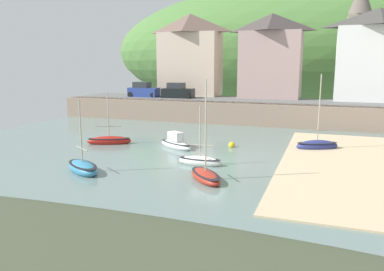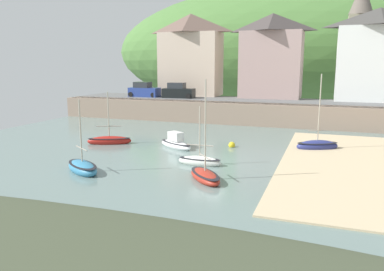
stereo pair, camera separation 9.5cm
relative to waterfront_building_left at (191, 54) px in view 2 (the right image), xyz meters
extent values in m
cube|color=slate|center=(10.37, -25.20, -8.02)|extent=(48.00, 40.00, 0.06)
ellipsoid|color=#414934|center=(10.37, -41.20, -7.72)|extent=(44.00, 10.00, 0.55)
cube|color=gray|center=(10.37, -8.20, -6.79)|extent=(48.00, 2.40, 2.40)
cube|color=#606060|center=(10.37, -4.50, -5.64)|extent=(48.00, 9.00, 0.10)
ellipsoid|color=#4B7739|center=(13.70, 30.00, 1.18)|extent=(80.00, 44.00, 26.19)
cube|color=beige|center=(0.00, 0.00, -1.35)|extent=(8.17, 4.36, 8.48)
pyramid|color=brown|center=(0.00, 0.00, 4.14)|extent=(8.47, 4.66, 2.49)
cube|color=#AF918B|center=(11.05, 0.00, -1.42)|extent=(7.55, 5.31, 8.34)
pyramid|color=#423A38|center=(11.05, 0.00, 3.87)|extent=(7.85, 5.61, 2.24)
cube|color=white|center=(23.27, 0.00, -1.30)|extent=(8.84, 5.85, 8.59)
pyramid|color=#403E3B|center=(23.27, 0.00, 4.05)|extent=(9.14, 6.15, 2.11)
cube|color=gray|center=(21.39, 4.00, -0.38)|extent=(2.80, 2.80, 10.43)
ellipsoid|color=teal|center=(3.81, -30.64, -7.75)|extent=(3.58, 3.01, 0.89)
ellipsoid|color=black|center=(3.81, -30.64, -7.50)|extent=(3.51, 2.95, 0.12)
cylinder|color=#B2A893|center=(3.81, -30.64, -5.34)|extent=(0.09, 0.09, 3.93)
cylinder|color=gray|center=(3.81, -30.64, -6.46)|extent=(1.54, 1.06, 0.07)
ellipsoid|color=white|center=(10.26, -26.49, -7.78)|extent=(3.02, 0.93, 0.77)
ellipsoid|color=black|center=(10.26, -26.49, -7.57)|extent=(2.96, 0.92, 0.12)
cylinder|color=#B2A893|center=(10.26, -26.49, -5.69)|extent=(0.09, 0.09, 3.41)
cylinder|color=gray|center=(10.26, -26.49, -6.63)|extent=(1.86, 0.08, 0.07)
ellipsoid|color=navy|center=(17.63, -18.91, -7.72)|extent=(3.59, 2.59, 0.99)
ellipsoid|color=black|center=(17.63, -18.91, -7.45)|extent=(3.52, 2.54, 0.12)
cylinder|color=#B2A893|center=(17.63, -18.91, -4.62)|extent=(0.09, 0.09, 5.21)
cylinder|color=gray|center=(17.63, -18.91, -6.44)|extent=(1.52, 0.78, 0.07)
ellipsoid|color=#A61E17|center=(0.78, -22.59, -7.75)|extent=(3.83, 2.49, 0.86)
ellipsoid|color=black|center=(0.78, -22.59, -7.52)|extent=(3.75, 2.44, 0.12)
cylinder|color=#B2A893|center=(0.78, -22.59, -5.44)|extent=(0.09, 0.09, 3.77)
cylinder|color=gray|center=(0.78, -22.59, -6.46)|extent=(1.99, 0.95, 0.07)
ellipsoid|color=#A72B1D|center=(11.66, -29.62, -7.79)|extent=(3.09, 3.36, 0.71)
ellipsoid|color=black|center=(11.66, -29.62, -7.60)|extent=(3.03, 3.30, 0.12)
cylinder|color=#B2A893|center=(11.66, -29.62, -4.76)|extent=(0.09, 0.09, 5.36)
cylinder|color=gray|center=(11.66, -29.62, -6.59)|extent=(1.08, 1.29, 0.07)
ellipsoid|color=white|center=(6.72, -22.09, -7.78)|extent=(3.67, 2.75, 0.76)
ellipsoid|color=black|center=(6.72, -22.09, -7.57)|extent=(3.59, 2.70, 0.12)
cube|color=silver|center=(6.72, -22.09, -7.04)|extent=(1.47, 1.28, 0.71)
cube|color=navy|center=(-4.95, -4.50, -4.99)|extent=(4.15, 1.84, 1.20)
cube|color=#282D33|center=(-5.20, -4.50, -4.04)|extent=(2.15, 1.57, 0.80)
cylinder|color=black|center=(-3.30, -3.70, -5.27)|extent=(0.64, 0.22, 0.64)
cylinder|color=black|center=(-3.30, -5.30, -5.27)|extent=(0.64, 0.22, 0.64)
cylinder|color=black|center=(-6.60, -3.70, -5.27)|extent=(0.64, 0.22, 0.64)
cylinder|color=black|center=(-6.60, -5.30, -5.27)|extent=(0.64, 0.22, 0.64)
cube|color=black|center=(-0.04, -4.50, -4.99)|extent=(4.18, 1.89, 1.20)
cube|color=#282D33|center=(-0.29, -4.50, -4.04)|extent=(2.17, 1.60, 0.80)
cylinder|color=black|center=(1.61, -3.70, -5.27)|extent=(0.64, 0.22, 0.64)
cylinder|color=black|center=(1.61, -5.30, -5.27)|extent=(0.64, 0.22, 0.64)
cylinder|color=black|center=(-1.69, -3.70, -5.27)|extent=(0.64, 0.22, 0.64)
cylinder|color=black|center=(-1.69, -5.30, -5.27)|extent=(0.64, 0.22, 0.64)
sphere|color=yellow|center=(10.98, -20.31, -7.83)|extent=(0.54, 0.54, 0.54)
camera|label=1|loc=(18.16, -50.27, -1.20)|focal=35.61mm
camera|label=2|loc=(18.25, -50.24, -1.20)|focal=35.61mm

